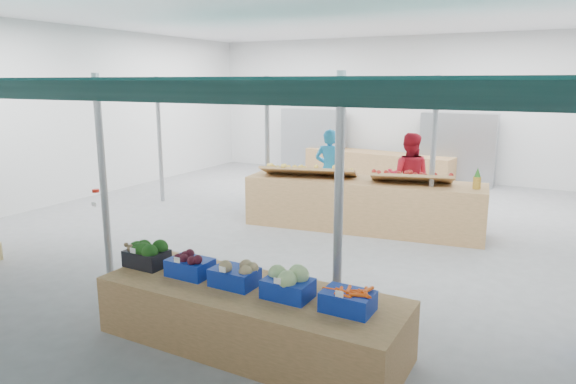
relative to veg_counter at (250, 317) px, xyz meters
The scene contains 21 objects.
floor 4.81m from the veg_counter, 110.42° to the left, with size 13.00×13.00×0.00m, color slate.
hall 6.58m from the veg_counter, 105.76° to the left, with size 13.00×13.00×13.00m.
pole_grid 3.25m from the veg_counter, 108.60° to the left, with size 10.00×4.60×3.00m.
awnings 3.79m from the veg_counter, 108.60° to the left, with size 9.50×7.08×0.30m.
back_shelving_left 11.32m from the veg_counter, 111.69° to the left, with size 2.00×0.50×2.00m, color #B23F33.
back_shelving_right 10.52m from the veg_counter, 88.22° to the left, with size 2.00×0.50×2.00m, color #B23F33.
veg_counter is the anchor object (origin of this frame).
fruit_counter 5.01m from the veg_counter, 95.59° to the left, with size 4.62×1.10×0.99m, color brown.
far_counter 10.37m from the veg_counter, 100.60° to the left, with size 4.54×0.91×0.82m, color brown.
vendor_left 6.34m from the veg_counter, 105.50° to the left, with size 0.67×0.44×1.85m, color #1A77AF.
vendor_right 6.12m from the veg_counter, 88.95° to the left, with size 0.90×0.70×1.85m, color #B31626.
crate_broccoli 1.57m from the veg_counter, behind, with size 0.51×0.41×0.35m.
crate_beets 0.94m from the veg_counter, behind, with size 0.51×0.41×0.29m.
crate_celeriac 0.52m from the veg_counter, behind, with size 0.51×0.41×0.31m.
crate_cabbage 0.69m from the veg_counter, ahead, with size 0.51×0.41×0.35m.
crate_carrots 1.24m from the veg_counter, ahead, with size 0.51×0.41×0.29m.
sparrow 1.75m from the veg_counter, behind, with size 0.12×0.09×0.11m.
pole_ribbon 4.24m from the veg_counter, 159.89° to the left, with size 0.12×0.12×0.28m.
apple_heap_yellow 5.06m from the veg_counter, 108.29° to the left, with size 2.01×1.15×0.27m.
apple_heap_red 5.08m from the veg_counter, 84.81° to the left, with size 1.63×1.05×0.27m.
pineapple 5.45m from the veg_counter, 72.71° to the left, with size 0.14×0.14×0.39m.
Camera 1 is at (4.51, -8.94, 2.89)m, focal length 32.00 mm.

